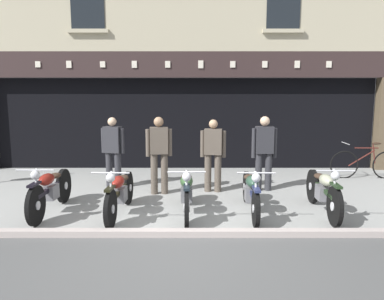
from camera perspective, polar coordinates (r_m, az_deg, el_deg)
The scene contains 13 objects.
ground at distance 4.78m, azimuth -3.06°, elevation -18.46°, with size 23.85×22.00×0.18m.
shop_facade at distance 12.28m, azimuth -1.21°, elevation 6.40°, with size 12.15×4.42×5.93m.
motorcycle_left at distance 7.12m, azimuth -21.33°, elevation -5.79°, with size 0.62×1.99×0.94m.
motorcycle_center_left at distance 6.65m, azimuth -11.30°, elevation -6.45°, with size 0.62×1.99×0.92m.
motorcycle_center at distance 6.57m, azimuth -0.96°, elevation -6.44°, with size 0.62×1.98×0.92m.
motorcycle_center_right at distance 6.71m, azimuth 9.07°, elevation -6.34°, with size 0.62×2.04×0.90m.
motorcycle_right at distance 7.02m, azimuth 19.69°, elevation -5.93°, with size 0.62×1.99×0.93m.
salesman_left at distance 8.53m, azimuth -12.33°, elevation 0.11°, with size 0.55×0.31×1.63m.
shopkeeper_center at distance 7.85m, azimuth -5.27°, elevation -0.24°, with size 0.56×0.27×1.67m.
salesman_right at distance 8.02m, azimuth 3.20°, elevation -0.36°, with size 0.56×0.27×1.60m.
assistant_far_right at distance 8.25m, azimuth 11.07°, elevation 0.04°, with size 0.56×0.25×1.66m.
advert_board_near at distance 10.86m, azimuth 11.68°, elevation 6.84°, with size 0.80×0.03×0.90m.
leaning_bicycle at distance 10.38m, azimuth 25.37°, elevation -1.91°, with size 1.81×0.50×0.95m.
Camera 1 is at (0.23, -5.23, 2.14)m, focal length 34.19 mm.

